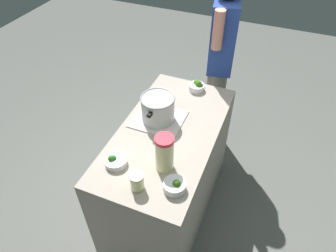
# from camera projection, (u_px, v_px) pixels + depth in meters

# --- Properties ---
(ground_plane) EXTENTS (8.00, 8.00, 0.00)m
(ground_plane) POSITION_uv_depth(u_px,v_px,m) (168.00, 205.00, 2.71)
(ground_plane) COLOR #60625D
(counter_slab) EXTENTS (1.26, 0.65, 0.91)m
(counter_slab) POSITION_uv_depth(u_px,v_px,m) (168.00, 173.00, 2.40)
(counter_slab) COLOR #A4988B
(counter_slab) RESTS_ON ground_plane
(dish_cloth) EXTENTS (0.31, 0.35, 0.01)m
(dish_cloth) POSITION_uv_depth(u_px,v_px,m) (158.00, 119.00, 2.18)
(dish_cloth) COLOR beige
(dish_cloth) RESTS_ON counter_slab
(cooking_pot) EXTENTS (0.31, 0.24, 0.19)m
(cooking_pot) POSITION_uv_depth(u_px,v_px,m) (158.00, 108.00, 2.11)
(cooking_pot) COLOR #B7B7BC
(cooking_pot) RESTS_ON dish_cloth
(lemonade_pitcher) EXTENTS (0.11, 0.11, 0.25)m
(lemonade_pitcher) POSITION_uv_depth(u_px,v_px,m) (165.00, 153.00, 1.78)
(lemonade_pitcher) COLOR beige
(lemonade_pitcher) RESTS_ON counter_slab
(mason_jar) EXTENTS (0.08, 0.08, 0.11)m
(mason_jar) POSITION_uv_depth(u_px,v_px,m) (137.00, 182.00, 1.71)
(mason_jar) COLOR beige
(mason_jar) RESTS_ON counter_slab
(broccoli_bowl_front) EXTENTS (0.12, 0.12, 0.09)m
(broccoli_bowl_front) POSITION_uv_depth(u_px,v_px,m) (197.00, 86.00, 2.42)
(broccoli_bowl_front) COLOR silver
(broccoli_bowl_front) RESTS_ON counter_slab
(broccoli_bowl_center) EXTENTS (0.13, 0.13, 0.08)m
(broccoli_bowl_center) POSITION_uv_depth(u_px,v_px,m) (175.00, 186.00, 1.72)
(broccoli_bowl_center) COLOR silver
(broccoli_bowl_center) RESTS_ON counter_slab
(broccoli_bowl_back) EXTENTS (0.14, 0.14, 0.07)m
(broccoli_bowl_back) POSITION_uv_depth(u_px,v_px,m) (115.00, 161.00, 1.86)
(broccoli_bowl_back) COLOR silver
(broccoli_bowl_back) RESTS_ON counter_slab
(person_cook) EXTENTS (0.50, 0.27, 1.69)m
(person_cook) POSITION_uv_depth(u_px,v_px,m) (219.00, 64.00, 2.66)
(person_cook) COLOR gray
(person_cook) RESTS_ON ground_plane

